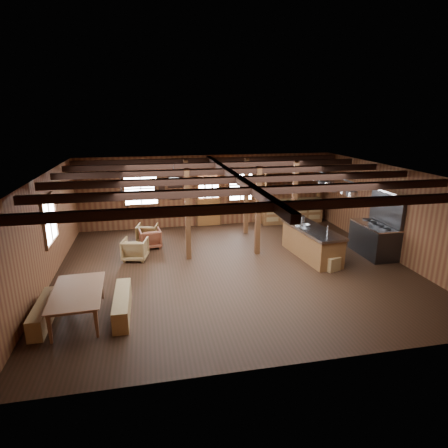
{
  "coord_description": "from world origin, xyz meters",
  "views": [
    {
      "loc": [
        -2.29,
        -9.86,
        4.31
      ],
      "look_at": [
        -0.12,
        0.83,
        1.1
      ],
      "focal_mm": 30.0,
      "sensor_mm": 36.0,
      "label": 1
    }
  ],
  "objects_px": {
    "dining_table": "(80,305)",
    "armchair_a": "(150,238)",
    "kitchen_island": "(311,242)",
    "commercial_range": "(376,234)",
    "armchair_b": "(147,233)",
    "armchair_c": "(135,249)"
  },
  "relations": [
    {
      "from": "dining_table",
      "to": "armchair_c",
      "type": "xyz_separation_m",
      "value": [
        1.08,
        3.32,
        0.0
      ]
    },
    {
      "from": "commercial_range",
      "to": "dining_table",
      "type": "bearing_deg",
      "value": -165.27
    },
    {
      "from": "armchair_a",
      "to": "commercial_range",
      "type": "bearing_deg",
      "value": 155.36
    },
    {
      "from": "kitchen_island",
      "to": "armchair_c",
      "type": "height_order",
      "value": "kitchen_island"
    },
    {
      "from": "commercial_range",
      "to": "armchair_b",
      "type": "xyz_separation_m",
      "value": [
        -7.08,
        2.71,
        -0.35
      ]
    },
    {
      "from": "dining_table",
      "to": "armchair_a",
      "type": "distance_m",
      "value": 4.61
    },
    {
      "from": "dining_table",
      "to": "armchair_b",
      "type": "relative_size",
      "value": 2.7
    },
    {
      "from": "armchair_a",
      "to": "armchair_b",
      "type": "relative_size",
      "value": 0.99
    },
    {
      "from": "dining_table",
      "to": "armchair_c",
      "type": "height_order",
      "value": "armchair_c"
    },
    {
      "from": "armchair_a",
      "to": "armchair_c",
      "type": "height_order",
      "value": "armchair_c"
    },
    {
      "from": "armchair_b",
      "to": "armchair_c",
      "type": "relative_size",
      "value": 0.95
    },
    {
      "from": "commercial_range",
      "to": "dining_table",
      "type": "height_order",
      "value": "commercial_range"
    },
    {
      "from": "armchair_c",
      "to": "dining_table",
      "type": "bearing_deg",
      "value": 84.28
    },
    {
      "from": "armchair_a",
      "to": "armchair_c",
      "type": "distance_m",
      "value": 1.12
    },
    {
      "from": "armchair_a",
      "to": "armchair_b",
      "type": "bearing_deg",
      "value": -89.5
    },
    {
      "from": "dining_table",
      "to": "commercial_range",
      "type": "bearing_deg",
      "value": -77.77
    },
    {
      "from": "dining_table",
      "to": "armchair_a",
      "type": "relative_size",
      "value": 2.73
    },
    {
      "from": "armchair_a",
      "to": "armchair_b",
      "type": "height_order",
      "value": "armchair_b"
    },
    {
      "from": "commercial_range",
      "to": "armchair_a",
      "type": "bearing_deg",
      "value": 163.3
    },
    {
      "from": "kitchen_island",
      "to": "commercial_range",
      "type": "distance_m",
      "value": 2.09
    },
    {
      "from": "commercial_range",
      "to": "armchair_c",
      "type": "bearing_deg",
      "value": 171.79
    },
    {
      "from": "dining_table",
      "to": "armchair_a",
      "type": "xyz_separation_m",
      "value": [
        1.56,
        4.34,
        -0.02
      ]
    }
  ]
}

